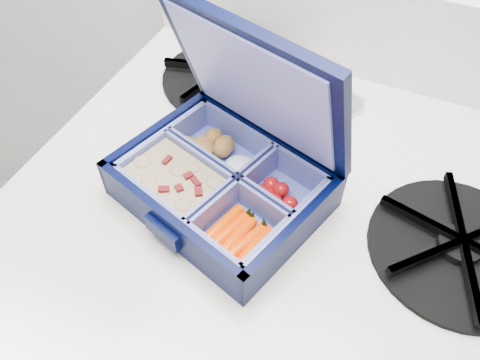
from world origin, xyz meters
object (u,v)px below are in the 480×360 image
at_px(fork, 298,144).
at_px(bento_box, 221,185).
at_px(stove, 265,334).
at_px(burner_grate, 461,244).

bearing_deg(fork, bento_box, -88.60).
xyz_separation_m(stove, fork, (-0.00, 0.07, 0.43)).
relative_size(stove, fork, 4.21).
height_order(stove, bento_box, bento_box).
height_order(stove, burner_grate, burner_grate).
xyz_separation_m(bento_box, fork, (0.05, 0.11, -0.02)).
distance_m(bento_box, fork, 0.12).
xyz_separation_m(stove, bento_box, (-0.05, -0.04, 0.45)).
height_order(stove, fork, fork).
relative_size(burner_grate, fork, 0.88).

